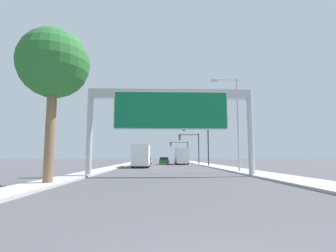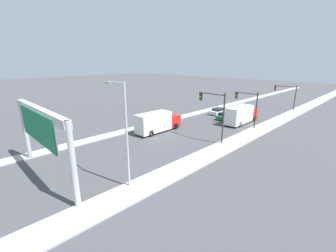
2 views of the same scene
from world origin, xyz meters
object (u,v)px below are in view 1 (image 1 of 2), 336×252
object	(u,v)px
truck_box_secondary	(141,156)
traffic_light_near_intersection	(200,137)
truck_box_primary	(181,156)
car_near_right	(164,161)
traffic_light_mid_block	(192,143)
car_far_center	(147,161)
sign_gantry	(171,109)
traffic_light_far_intersection	(181,148)
street_lamp_right	(235,116)
palm_tree_foreground	(54,65)

from	to	relation	value
truck_box_secondary	traffic_light_near_intersection	world-z (taller)	traffic_light_near_intersection
truck_box_primary	truck_box_secondary	xyz separation A→B (m)	(-7.00, -14.16, -0.01)
car_near_right	traffic_light_mid_block	world-z (taller)	traffic_light_mid_block
car_far_center	car_near_right	world-z (taller)	car_near_right
truck_box_primary	traffic_light_near_intersection	bearing A→B (deg)	-80.20
car_far_center	traffic_light_near_intersection	bearing A→B (deg)	-59.07
truck_box_secondary	traffic_light_mid_block	world-z (taller)	traffic_light_mid_block
sign_gantry	traffic_light_far_intersection	xyz separation A→B (m)	(5.04, 50.14, -1.50)
sign_gantry	traffic_light_far_intersection	distance (m)	50.42
car_near_right	truck_box_secondary	world-z (taller)	truck_box_secondary
traffic_light_far_intersection	street_lamp_right	size ratio (longest dim) A/B	0.60
traffic_light_far_intersection	truck_box_secondary	bearing A→B (deg)	-104.68
sign_gantry	palm_tree_foreground	bearing A→B (deg)	-140.28
truck_box_primary	traffic_light_far_intersection	size ratio (longest dim) A/B	1.52
traffic_light_mid_block	traffic_light_near_intersection	bearing A→B (deg)	-89.71
sign_gantry	truck_box_secondary	world-z (taller)	sign_gantry
traffic_light_near_intersection	traffic_light_far_intersection	xyz separation A→B (m)	(-0.45, 30.00, -0.75)
sign_gantry	car_far_center	distance (m)	35.64
traffic_light_mid_block	street_lamp_right	distance (m)	25.52
sign_gantry	traffic_light_mid_block	distance (m)	30.66
traffic_light_mid_block	traffic_light_far_intersection	bearing A→B (deg)	91.14
car_far_center	car_near_right	size ratio (longest dim) A/B	1.03
truck_box_secondary	traffic_light_mid_block	xyz separation A→B (m)	(8.94, 12.61, 2.46)
traffic_light_near_intersection	sign_gantry	bearing A→B (deg)	-105.26
sign_gantry	car_near_right	distance (m)	32.70
sign_gantry	palm_tree_foreground	world-z (taller)	palm_tree_foreground
traffic_light_mid_block	palm_tree_foreground	bearing A→B (deg)	-109.14
car_far_center	traffic_light_near_intersection	xyz separation A→B (m)	(8.99, -15.01, 3.98)
car_far_center	palm_tree_foreground	size ratio (longest dim) A/B	0.49
truck_box_primary	street_lamp_right	distance (m)	27.45
traffic_light_mid_block	traffic_light_far_intersection	size ratio (longest dim) A/B	1.07
traffic_light_far_intersection	traffic_light_mid_block	bearing A→B (deg)	-88.86
car_near_right	truck_box_primary	distance (m)	3.69
traffic_light_mid_block	truck_box_primary	bearing A→B (deg)	141.42
truck_box_secondary	traffic_light_far_intersection	world-z (taller)	traffic_light_far_intersection
traffic_light_mid_block	traffic_light_far_intersection	xyz separation A→B (m)	(-0.40, 20.00, -0.20)
palm_tree_foreground	traffic_light_near_intersection	bearing A→B (deg)	64.24
car_far_center	truck_box_primary	bearing A→B (deg)	-26.32
truck_box_primary	palm_tree_foreground	distance (m)	39.35
traffic_light_far_intersection	palm_tree_foreground	distance (m)	57.37
car_far_center	street_lamp_right	distance (m)	32.44
sign_gantry	car_near_right	size ratio (longest dim) A/B	3.13
car_near_right	truck_box_primary	bearing A→B (deg)	-10.83
truck_box_secondary	street_lamp_right	size ratio (longest dim) A/B	0.87
car_near_right	traffic_light_far_intersection	bearing A→B (deg)	74.16
truck_box_primary	palm_tree_foreground	bearing A→B (deg)	-105.69
sign_gantry	street_lamp_right	world-z (taller)	street_lamp_right
truck_box_primary	street_lamp_right	size ratio (longest dim) A/B	0.92
truck_box_secondary	traffic_light_near_intersection	size ratio (longest dim) A/B	1.17
car_near_right	traffic_light_far_intersection	distance (m)	18.76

